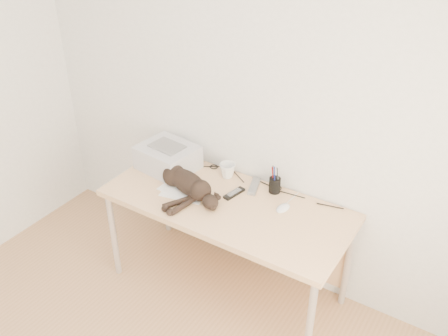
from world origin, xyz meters
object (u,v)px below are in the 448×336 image
Objects in this scene: desk at (233,212)px; mug at (227,171)px; mouse at (283,206)px; cat at (186,183)px; pen_cup at (275,185)px; printer at (168,157)px.

desk is 14.49× the size of mug.
desk is 0.37m from mouse.
cat is 0.33m from mug.
mug is 0.36m from pen_cup.
mouse is (0.91, -0.00, -0.07)m from printer.
printer reaches higher than mouse.
pen_cup is at bearing 48.47° from cat.
mouse is (0.63, 0.17, -0.05)m from cat.
desk is 8.20× the size of pen_cup.
pen_cup is (0.49, 0.31, -0.01)m from cat.
pen_cup is 1.72× the size of mouse.
printer is 0.63× the size of cat.
desk is 0.29m from mug.
printer is 3.65× the size of mouse.
mouse is (0.13, -0.14, -0.04)m from pen_cup.
cat is 5.84× the size of mouse.
mug is 0.57× the size of pen_cup.
printer is at bearing 175.15° from desk.
printer reaches higher than cat.
mug is 0.51m from mouse.
printer is (-0.57, 0.05, 0.22)m from desk.
desk is 2.42× the size of cat.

